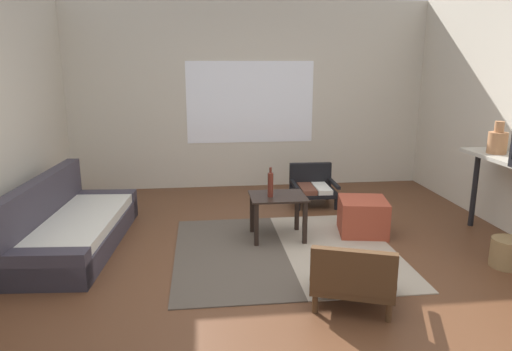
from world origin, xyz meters
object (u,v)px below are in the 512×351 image
armchair_by_window (313,185)px  clay_vase (498,141)px  couch (70,227)px  coffee_table (278,205)px  glass_bottle (270,184)px  ottoman_orange (363,217)px  wicker_basket (507,253)px  armchair_striped_foreground (353,276)px

armchair_by_window → clay_vase: size_ratio=1.72×
couch → coffee_table: (2.12, -0.02, 0.15)m
clay_vase → glass_bottle: 2.40m
armchair_by_window → clay_vase: (1.61, -1.36, 0.79)m
coffee_table → armchair_by_window: bearing=60.6°
ottoman_orange → wicker_basket: ottoman_orange is taller
coffee_table → glass_bottle: (-0.08, -0.03, 0.24)m
coffee_table → armchair_striped_foreground: 1.52m
ottoman_orange → glass_bottle: 1.11m
glass_bottle → coffee_table: bearing=21.7°
armchair_by_window → clay_vase: 2.25m
clay_vase → armchair_striped_foreground: bearing=-146.2°
armchair_by_window → glass_bottle: bearing=-121.7°
couch → coffee_table: couch is taller
armchair_striped_foreground → clay_vase: (1.94, 1.30, 0.78)m
clay_vase → armchair_by_window: bearing=139.7°
armchair_striped_foreground → ottoman_orange: 1.61m
armchair_striped_foreground → wicker_basket: (1.64, 0.52, -0.12)m
armchair_by_window → clay_vase: clay_vase is taller
coffee_table → couch: bearing=179.5°
clay_vase → wicker_basket: bearing=-111.1°
ottoman_orange → wicker_basket: (1.03, -0.97, -0.06)m
wicker_basket → couch: bearing=166.7°
ottoman_orange → armchair_striped_foreground: bearing=-112.0°
armchair_striped_foreground → couch: bearing=148.8°
ottoman_orange → couch: bearing=-179.9°
clay_vase → glass_bottle: bearing=176.5°
couch → armchair_by_window: size_ratio=3.54×
coffee_table → armchair_by_window: size_ratio=1.00×
coffee_table → clay_vase: (2.27, -0.18, 0.67)m
armchair_striped_foreground → ottoman_orange: (0.60, 1.50, -0.05)m
ottoman_orange → clay_vase: 1.59m
coffee_table → armchair_striped_foreground: (0.34, -1.47, -0.12)m
wicker_basket → ottoman_orange: bearing=136.7°
coffee_table → ottoman_orange: (0.94, 0.02, -0.17)m
couch → glass_bottle: 2.08m
armchair_striped_foreground → armchair_by_window: bearing=83.0°
wicker_basket → armchair_striped_foreground: bearing=-162.3°
armchair_by_window → ottoman_orange: armchair_by_window is taller
armchair_by_window → ottoman_orange: (0.28, -1.16, -0.05)m
couch → wicker_basket: couch is taller
couch → clay_vase: size_ratio=6.11×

